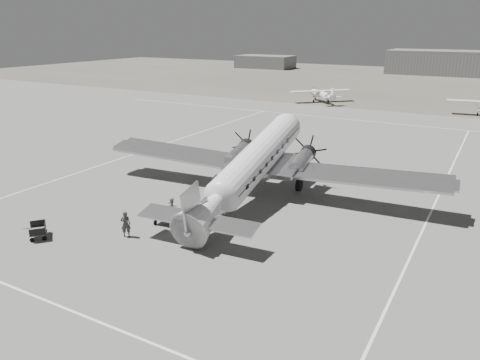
# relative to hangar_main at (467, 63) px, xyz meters

# --- Properties ---
(ground) EXTENTS (260.00, 260.00, 0.00)m
(ground) POSITION_rel_hangar_main_xyz_m (-5.00, -120.00, -3.30)
(ground) COLOR slate
(ground) RESTS_ON ground
(taxi_line_near) EXTENTS (60.00, 0.15, 0.01)m
(taxi_line_near) POSITION_rel_hangar_main_xyz_m (-5.00, -134.00, -3.29)
(taxi_line_near) COLOR white
(taxi_line_near) RESTS_ON ground
(taxi_line_right) EXTENTS (0.15, 80.00, 0.01)m
(taxi_line_right) POSITION_rel_hangar_main_xyz_m (7.00, -120.00, -3.29)
(taxi_line_right) COLOR white
(taxi_line_right) RESTS_ON ground
(taxi_line_left) EXTENTS (0.15, 60.00, 0.01)m
(taxi_line_left) POSITION_rel_hangar_main_xyz_m (-23.00, -110.00, -3.29)
(taxi_line_left) COLOR white
(taxi_line_left) RESTS_ON ground
(taxi_line_horizon) EXTENTS (90.00, 0.15, 0.01)m
(taxi_line_horizon) POSITION_rel_hangar_main_xyz_m (-5.00, -80.00, -3.29)
(taxi_line_horizon) COLOR white
(taxi_line_horizon) RESTS_ON ground
(grass_infield) EXTENTS (260.00, 90.00, 0.01)m
(grass_infield) POSITION_rel_hangar_main_xyz_m (-5.00, -25.00, -3.30)
(grass_infield) COLOR #5A574B
(grass_infield) RESTS_ON ground
(hangar_main) EXTENTS (42.00, 14.00, 6.60)m
(hangar_main) POSITION_rel_hangar_main_xyz_m (0.00, 0.00, 0.00)
(hangar_main) COLOR slate
(hangar_main) RESTS_ON ground
(shed_secondary) EXTENTS (18.00, 10.00, 4.00)m
(shed_secondary) POSITION_rel_hangar_main_xyz_m (-60.00, -5.00, -1.30)
(shed_secondary) COLOR #5F5F5F
(shed_secondary) RESTS_ON ground
(dc3_airliner) EXTENTS (30.36, 22.24, 5.50)m
(dc3_airliner) POSITION_rel_hangar_main_xyz_m (-5.55, -116.47, -0.55)
(dc3_airliner) COLOR #AFAFB2
(dc3_airliner) RESTS_ON ground
(light_plane_left) EXTENTS (14.65, 14.57, 2.37)m
(light_plane_left) POSITION_rel_hangar_main_xyz_m (-18.17, -66.31, -2.12)
(light_plane_left) COLOR white
(light_plane_left) RESTS_ON ground
(baggage_cart_near) EXTENTS (2.01, 1.54, 1.05)m
(baggage_cart_near) POSITION_rel_hangar_main_xyz_m (-8.41, -123.51, -2.77)
(baggage_cart_near) COLOR #5F5F5F
(baggage_cart_near) RESTS_ON ground
(baggage_cart_far) EXTENTS (1.96, 1.90, 0.91)m
(baggage_cart_far) POSITION_rel_hangar_main_xyz_m (-14.30, -129.27, -2.85)
(baggage_cart_far) COLOR #5F5F5F
(baggage_cart_far) RESTS_ON ground
(ground_crew) EXTENTS (0.76, 0.70, 1.73)m
(ground_crew) POSITION_rel_hangar_main_xyz_m (-9.48, -126.40, -2.43)
(ground_crew) COLOR #303030
(ground_crew) RESTS_ON ground
(ramp_agent) EXTENTS (0.77, 0.89, 1.59)m
(ramp_agent) POSITION_rel_hangar_main_xyz_m (-8.68, -122.54, -2.51)
(ramp_agent) COLOR #B2B2B0
(ramp_agent) RESTS_ON ground
(passenger) EXTENTS (0.81, 1.00, 1.76)m
(passenger) POSITION_rel_hangar_main_xyz_m (-7.94, -120.94, -2.42)
(passenger) COLOR silver
(passenger) RESTS_ON ground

